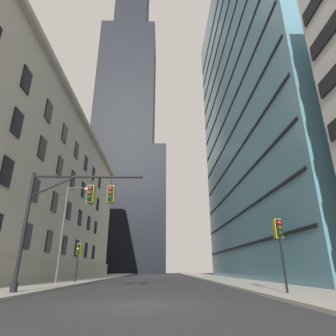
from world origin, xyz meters
name	(u,v)px	position (x,y,z in m)	size (l,w,h in m)	color
ground_plane	(140,306)	(0.00, 0.00, -0.05)	(102.00, 160.00, 0.10)	#303033
station_building	(18,185)	(-17.54, 22.13, 11.30)	(13.76, 56.28, 22.65)	beige
dark_skyscraper	(126,121)	(-12.45, 77.40, 52.48)	(28.97, 28.97, 183.13)	black
glass_office_midrise	(276,97)	(19.25, 25.45, 27.49)	(16.62, 40.14, 54.99)	teal
traffic_signal_mast	(74,205)	(-4.37, 4.19, 4.83)	(6.78, 0.63, 6.69)	black
traffic_light_near_right	(279,233)	(7.31, 3.50, 3.20)	(0.40, 0.63, 3.81)	black
traffic_light_far_left	(79,251)	(-7.29, 16.34, 2.94)	(0.40, 0.63, 3.51)	black
street_lamppost	(66,224)	(-7.94, 13.81, 5.20)	(2.24, 0.32, 8.63)	#47474C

